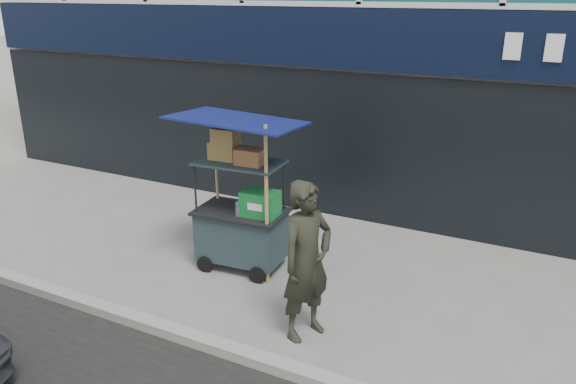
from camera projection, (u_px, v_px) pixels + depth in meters
The scene contains 4 objects.
ground at pixel (222, 339), 6.14m from camera, with size 80.00×80.00×0.00m, color slate.
curb at pixel (211, 344), 5.95m from camera, with size 80.00×0.18×0.12m, color gray.
vendor_cart at pixel (242, 216), 7.50m from camera, with size 1.67×1.23×2.15m.
vendor_man at pixel (307, 261), 5.95m from camera, with size 0.65×0.43×1.79m, color black.
Camera 1 is at (3.02, -4.32, 3.61)m, focal length 35.00 mm.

